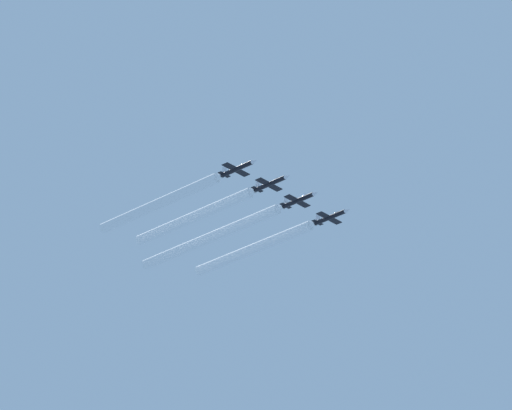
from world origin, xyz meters
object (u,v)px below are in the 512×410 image
object	(u,v)px
jet_inner_left	(300,200)
jet_inner_right	(238,168)
jet_center	(271,183)
jet_far_left	(331,217)

from	to	relation	value
jet_inner_left	jet_inner_right	bearing A→B (deg)	0.94
jet_center	jet_inner_right	distance (m)	10.99
jet_far_left	jet_inner_right	world-z (taller)	jet_far_left
jet_far_left	jet_center	bearing A→B (deg)	0.18
jet_inner_left	jet_inner_right	distance (m)	21.58
jet_inner_left	jet_inner_right	world-z (taller)	jet_inner_left
jet_inner_left	jet_center	distance (m)	10.61
jet_inner_left	jet_center	world-z (taller)	jet_inner_left
jet_center	jet_inner_right	bearing A→B (deg)	-1.14
jet_far_left	jet_center	distance (m)	21.51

